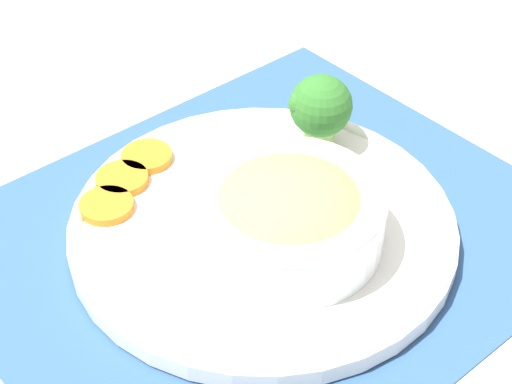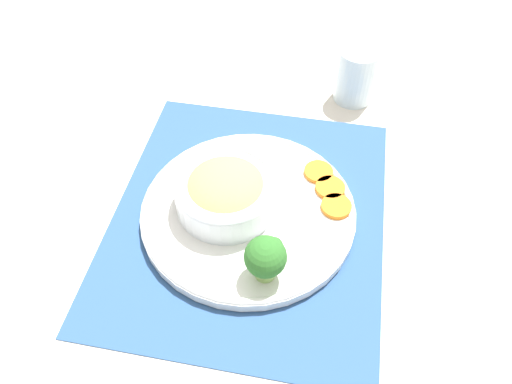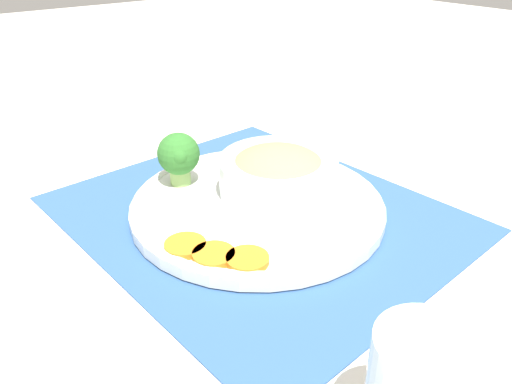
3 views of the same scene
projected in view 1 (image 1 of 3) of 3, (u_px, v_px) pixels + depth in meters
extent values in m
plane|color=beige|center=(263.00, 237.00, 0.74)|extent=(4.00, 4.00, 0.00)
cube|color=#2D5184|center=(263.00, 236.00, 0.74)|extent=(0.51, 0.45, 0.00)
cylinder|color=white|center=(263.00, 227.00, 0.73)|extent=(0.33, 0.33, 0.02)
torus|color=white|center=(263.00, 220.00, 0.73)|extent=(0.33, 0.33, 0.01)
cylinder|color=silver|center=(293.00, 217.00, 0.69)|extent=(0.15, 0.15, 0.05)
torus|color=silver|center=(294.00, 194.00, 0.67)|extent=(0.16, 0.16, 0.01)
ellipsoid|color=#E0B75B|center=(294.00, 206.00, 0.68)|extent=(0.13, 0.13, 0.05)
cylinder|color=#84AD5B|center=(319.00, 135.00, 0.80)|extent=(0.03, 0.03, 0.02)
sphere|color=#2D6B28|center=(321.00, 106.00, 0.78)|extent=(0.06, 0.06, 0.06)
sphere|color=#2D6B28|center=(303.00, 104.00, 0.77)|extent=(0.03, 0.03, 0.03)
sphere|color=#2D6B28|center=(337.00, 101.00, 0.78)|extent=(0.02, 0.02, 0.02)
cylinder|color=orange|center=(147.00, 157.00, 0.79)|extent=(0.05, 0.05, 0.01)
cylinder|color=orange|center=(122.00, 179.00, 0.76)|extent=(0.05, 0.05, 0.01)
cylinder|color=orange|center=(106.00, 206.00, 0.73)|extent=(0.05, 0.05, 0.01)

